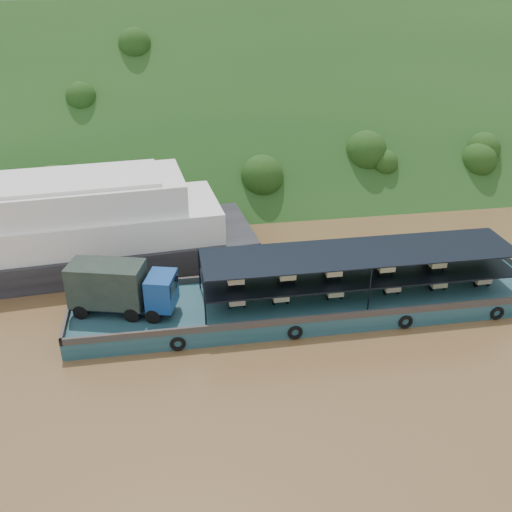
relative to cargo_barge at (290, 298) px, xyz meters
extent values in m
plane|color=brown|center=(0.00, 0.23, -1.22)|extent=(160.00, 160.00, 0.00)
cube|color=#173A15|center=(0.00, 36.23, -1.22)|extent=(140.00, 39.60, 39.60)
cube|color=#133C44|center=(1.60, 0.00, -0.62)|extent=(35.00, 7.00, 1.20)
cube|color=#592D19|center=(1.60, 3.40, 0.23)|extent=(35.00, 0.20, 0.50)
cube|color=#592D19|center=(1.60, -3.40, 0.23)|extent=(35.00, 0.20, 0.50)
cube|color=#592D19|center=(-15.80, 0.00, 0.23)|extent=(0.20, 7.00, 0.50)
torus|color=black|center=(-8.40, -3.55, -0.67)|extent=(1.06, 0.26, 1.06)
torus|color=black|center=(-0.40, -3.55, -0.67)|extent=(1.06, 0.26, 1.06)
torus|color=black|center=(7.60, -3.55, -0.67)|extent=(1.06, 0.26, 1.06)
torus|color=black|center=(14.60, -3.55, -0.67)|extent=(1.06, 0.26, 1.06)
cylinder|color=black|center=(-14.83, -0.30, 0.51)|extent=(1.12, 0.64, 1.06)
cylinder|color=black|center=(-14.23, 1.84, 0.51)|extent=(1.12, 0.64, 1.06)
cylinder|color=black|center=(-11.36, -1.27, 0.51)|extent=(1.12, 0.64, 1.06)
cylinder|color=black|center=(-10.76, 0.87, 0.51)|extent=(1.12, 0.64, 1.06)
cylinder|color=black|center=(-9.93, -1.67, 0.51)|extent=(1.12, 0.64, 1.06)
cylinder|color=black|center=(-9.33, 0.48, 0.51)|extent=(1.12, 0.64, 1.06)
cube|color=black|center=(-11.88, 0.03, 0.67)|extent=(7.56, 4.18, 0.21)
cube|color=navy|center=(-9.22, -0.71, 1.89)|extent=(2.42, 2.93, 2.33)
cube|color=black|center=(-8.36, -0.95, 2.31)|extent=(0.63, 2.06, 0.95)
cube|color=black|center=(-12.90, 0.31, 2.21)|extent=(5.58, 3.81, 2.96)
cube|color=black|center=(5.10, 0.00, 1.64)|extent=(23.00, 5.00, 0.12)
cube|color=black|center=(5.10, 0.00, 3.28)|extent=(23.00, 5.00, 0.08)
cylinder|color=black|center=(-6.40, -2.50, 1.63)|extent=(0.12, 0.12, 3.30)
cylinder|color=black|center=(-6.40, 2.50, 1.63)|extent=(0.12, 0.12, 3.30)
cylinder|color=black|center=(5.10, -2.50, 1.63)|extent=(0.12, 0.12, 3.30)
cylinder|color=black|center=(5.10, 2.50, 1.63)|extent=(0.12, 0.12, 3.30)
cylinder|color=black|center=(16.60, 2.50, 1.63)|extent=(0.12, 0.12, 3.30)
cylinder|color=black|center=(-4.04, 1.05, 0.24)|extent=(0.12, 0.52, 0.52)
cylinder|color=black|center=(-4.54, -0.75, 0.24)|extent=(0.14, 0.52, 0.52)
cylinder|color=black|center=(-3.54, -0.75, 0.24)|extent=(0.14, 0.52, 0.52)
cube|color=beige|center=(-4.04, -0.40, 0.58)|extent=(1.15, 1.50, 0.44)
cube|color=red|center=(-4.04, 0.75, 0.76)|extent=(0.55, 0.80, 0.80)
cube|color=red|center=(-4.04, 0.55, 1.26)|extent=(0.50, 0.10, 0.10)
cylinder|color=black|center=(-0.86, 1.05, 0.24)|extent=(0.12, 0.52, 0.52)
cylinder|color=black|center=(-1.36, -0.75, 0.24)|extent=(0.14, 0.52, 0.52)
cylinder|color=black|center=(-0.36, -0.75, 0.24)|extent=(0.14, 0.52, 0.52)
cube|color=beige|center=(-0.86, -0.40, 0.58)|extent=(1.15, 1.50, 0.44)
cube|color=#A90B0E|center=(-0.86, 0.75, 0.76)|extent=(0.55, 0.80, 0.80)
cube|color=#A90B0E|center=(-0.86, 0.55, 1.26)|extent=(0.50, 0.10, 0.10)
cylinder|color=black|center=(3.17, 1.05, 0.24)|extent=(0.12, 0.52, 0.52)
cylinder|color=black|center=(2.67, -0.75, 0.24)|extent=(0.14, 0.52, 0.52)
cylinder|color=black|center=(3.67, -0.75, 0.24)|extent=(0.14, 0.52, 0.52)
cube|color=beige|center=(3.17, -0.40, 0.58)|extent=(1.15, 1.50, 0.44)
cube|color=red|center=(3.17, 0.75, 0.76)|extent=(0.55, 0.80, 0.80)
cube|color=red|center=(3.17, 0.55, 1.26)|extent=(0.50, 0.10, 0.10)
cylinder|color=black|center=(7.54, 1.05, 0.24)|extent=(0.12, 0.52, 0.52)
cylinder|color=black|center=(7.04, -0.75, 0.24)|extent=(0.14, 0.52, 0.52)
cylinder|color=black|center=(8.04, -0.75, 0.24)|extent=(0.14, 0.52, 0.52)
cube|color=#C4AF8B|center=(7.54, -0.40, 0.58)|extent=(1.15, 1.50, 0.44)
cube|color=red|center=(7.54, 0.75, 0.76)|extent=(0.55, 0.80, 0.80)
cube|color=red|center=(7.54, 0.55, 1.26)|extent=(0.50, 0.10, 0.10)
cylinder|color=black|center=(11.19, 1.05, 0.24)|extent=(0.12, 0.52, 0.52)
cylinder|color=black|center=(10.69, -0.75, 0.24)|extent=(0.14, 0.52, 0.52)
cylinder|color=black|center=(11.69, -0.75, 0.24)|extent=(0.14, 0.52, 0.52)
cube|color=#C0B988|center=(11.19, -0.40, 0.58)|extent=(1.15, 1.50, 0.44)
cube|color=red|center=(11.19, 0.75, 0.76)|extent=(0.55, 0.80, 0.80)
cube|color=red|center=(11.19, 0.55, 1.26)|extent=(0.50, 0.10, 0.10)
cylinder|color=black|center=(14.76, 1.05, 0.24)|extent=(0.12, 0.52, 0.52)
cylinder|color=black|center=(14.26, -0.75, 0.24)|extent=(0.14, 0.52, 0.52)
cylinder|color=black|center=(15.26, -0.75, 0.24)|extent=(0.14, 0.52, 0.52)
cube|color=tan|center=(14.76, -0.40, 0.58)|extent=(1.15, 1.50, 0.44)
cube|color=red|center=(14.76, 0.75, 0.76)|extent=(0.55, 0.80, 0.80)
cube|color=red|center=(14.76, 0.55, 1.26)|extent=(0.50, 0.10, 0.10)
cylinder|color=black|center=(-4.09, 1.05, 1.96)|extent=(0.12, 0.52, 0.52)
cylinder|color=black|center=(-4.59, -0.75, 1.96)|extent=(0.14, 0.52, 0.52)
cylinder|color=black|center=(-3.59, -0.75, 1.96)|extent=(0.14, 0.52, 0.52)
cube|color=beige|center=(-4.09, -0.40, 2.30)|extent=(1.15, 1.50, 0.44)
cube|color=red|center=(-4.09, 0.75, 2.48)|extent=(0.55, 0.80, 0.80)
cube|color=red|center=(-4.09, 0.55, 2.98)|extent=(0.50, 0.10, 0.10)
cylinder|color=black|center=(-0.43, 1.05, 1.96)|extent=(0.12, 0.52, 0.52)
cylinder|color=black|center=(-0.93, -0.75, 1.96)|extent=(0.14, 0.52, 0.52)
cylinder|color=black|center=(0.07, -0.75, 1.96)|extent=(0.14, 0.52, 0.52)
cube|color=beige|center=(-0.43, -0.40, 2.30)|extent=(1.15, 1.50, 0.44)
cube|color=#192B96|center=(-0.43, 0.75, 2.48)|extent=(0.55, 0.80, 0.80)
cube|color=#192B96|center=(-0.43, 0.55, 2.98)|extent=(0.50, 0.10, 0.10)
cylinder|color=black|center=(2.94, 1.05, 1.96)|extent=(0.12, 0.52, 0.52)
cylinder|color=black|center=(2.44, -0.75, 1.96)|extent=(0.14, 0.52, 0.52)
cylinder|color=black|center=(3.44, -0.75, 1.96)|extent=(0.14, 0.52, 0.52)
cube|color=beige|center=(2.94, -0.40, 2.30)|extent=(1.15, 1.50, 0.44)
cube|color=red|center=(2.94, 0.75, 2.48)|extent=(0.55, 0.80, 0.80)
cube|color=red|center=(2.94, 0.55, 2.98)|extent=(0.50, 0.10, 0.10)
cylinder|color=black|center=(6.90, 1.05, 1.96)|extent=(0.12, 0.52, 0.52)
cylinder|color=black|center=(6.40, -0.75, 1.96)|extent=(0.14, 0.52, 0.52)
cylinder|color=black|center=(7.40, -0.75, 1.96)|extent=(0.14, 0.52, 0.52)
cube|color=beige|center=(6.90, -0.40, 2.30)|extent=(1.15, 1.50, 0.44)
cube|color=beige|center=(6.90, 0.75, 2.48)|extent=(0.55, 0.80, 0.80)
cube|color=beige|center=(6.90, 0.55, 2.98)|extent=(0.50, 0.10, 0.10)
cylinder|color=black|center=(10.86, 1.05, 1.96)|extent=(0.12, 0.52, 0.52)
cylinder|color=black|center=(10.36, -0.75, 1.96)|extent=(0.14, 0.52, 0.52)
cylinder|color=black|center=(11.36, -0.75, 1.96)|extent=(0.14, 0.52, 0.52)
cube|color=#BDB786|center=(10.86, -0.40, 2.30)|extent=(1.15, 1.50, 0.44)
cube|color=#AC270B|center=(10.86, 0.75, 2.48)|extent=(0.55, 0.80, 0.80)
cube|color=#AC270B|center=(10.86, 0.55, 2.98)|extent=(0.50, 0.10, 0.10)
cube|color=black|center=(-20.46, 10.30, -0.07)|extent=(39.09, 12.99, 2.30)
cube|color=white|center=(-20.46, 10.30, 2.43)|extent=(33.27, 11.52, 2.69)
cube|color=white|center=(-20.46, 10.30, 5.02)|extent=(27.45, 10.05, 2.50)
cube|color=white|center=(-20.46, 10.30, 6.41)|extent=(23.54, 8.75, 0.29)
camera|label=1|loc=(-8.39, -35.13, 21.65)|focal=40.00mm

